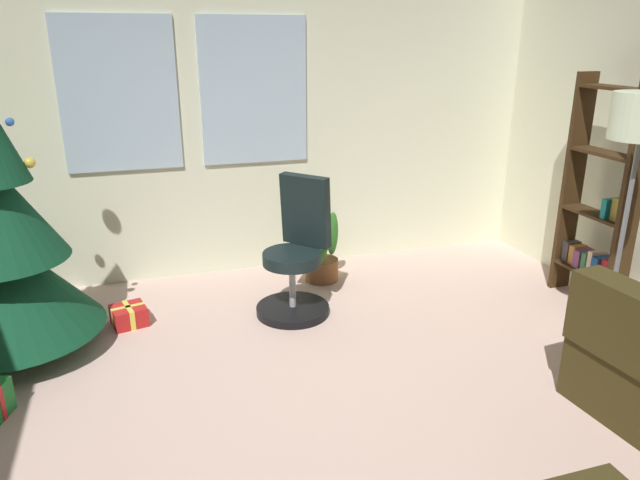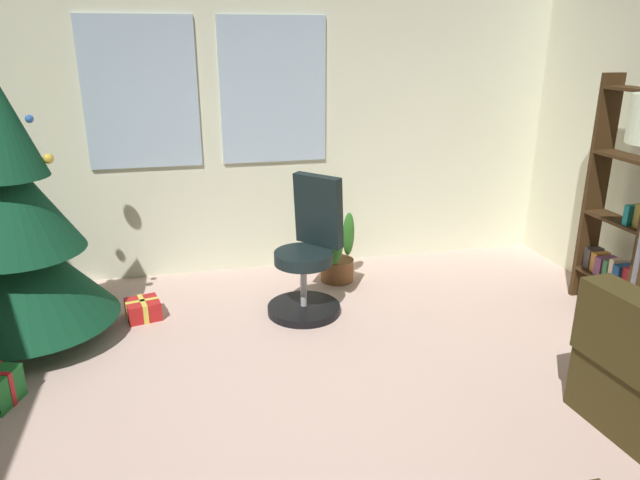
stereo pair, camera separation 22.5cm
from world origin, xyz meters
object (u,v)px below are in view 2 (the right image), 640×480
holiday_tree (19,236)px  gift_box_red (143,309)px  office_chair (308,261)px  bookshelf (622,214)px  potted_plant (338,257)px

holiday_tree → gift_box_red: (0.72, 0.18, -0.70)m
gift_box_red → office_chair: office_chair is taller
office_chair → bookshelf: bearing=-13.2°
holiday_tree → bookshelf: 4.25m
holiday_tree → potted_plant: size_ratio=3.51×
office_chair → potted_plant: size_ratio=1.62×
gift_box_red → bookshelf: bearing=-11.0°
office_chair → bookshelf: size_ratio=0.59×
bookshelf → potted_plant: (-1.89, 1.04, -0.57)m
gift_box_red → potted_plant: size_ratio=0.44×
potted_plant → holiday_tree: bearing=-167.0°
gift_box_red → bookshelf: (3.50, -0.68, 0.71)m
office_chair → gift_box_red: bearing=173.1°
holiday_tree → office_chair: 2.00m
bookshelf → potted_plant: bookshelf is taller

